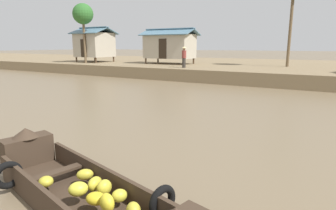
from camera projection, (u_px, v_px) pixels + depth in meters
name	position (u px, v px, depth m)	size (l,w,h in m)	color
ground_plane	(176.00, 118.00, 10.54)	(300.00, 300.00, 0.00)	#726047
riverbank_strip	(272.00, 69.00, 27.18)	(160.00, 20.00, 0.94)	#7F6B4C
banana_boat	(79.00, 190.00, 4.69)	(4.95, 2.17, 0.93)	#3D2D21
stilt_house_left	(95.00, 44.00, 29.96)	(3.85, 3.62, 3.64)	#4C3826
stilt_house_mid_left	(170.00, 46.00, 26.93)	(5.13, 3.14, 3.32)	#4C3826
palm_tree_far	(83.00, 15.00, 27.81)	(2.01, 2.01, 5.79)	brown
vendor_person	(184.00, 56.00, 22.26)	(0.44, 0.44, 1.66)	#332D28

